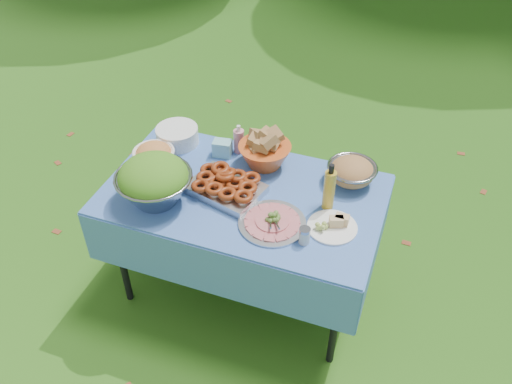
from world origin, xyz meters
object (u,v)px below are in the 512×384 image
pasta_bowl_steel (352,171)px  charcuterie_platter (272,218)px  plate_stack (177,135)px  oil_bottle (329,187)px  salad_bowl (154,181)px  bread_bowl (265,150)px  picnic_table (244,243)px

pasta_bowl_steel → charcuterie_platter: pasta_bowl_steel is taller
plate_stack → oil_bottle: size_ratio=0.92×
salad_bowl → oil_bottle: 0.88m
plate_stack → bread_bowl: bearing=-2.4°
plate_stack → bread_bowl: bread_bowl is taller
picnic_table → plate_stack: 0.74m
picnic_table → pasta_bowl_steel: (0.51, 0.29, 0.45)m
pasta_bowl_steel → salad_bowl: bearing=-151.6°
plate_stack → oil_bottle: (0.97, -0.25, 0.08)m
plate_stack → charcuterie_platter: (0.75, -0.47, -0.01)m
salad_bowl → oil_bottle: oil_bottle is taller
plate_stack → pasta_bowl_steel: bearing=-0.4°
picnic_table → salad_bowl: bearing=-152.7°
picnic_table → salad_bowl: (-0.40, -0.21, 0.51)m
salad_bowl → plate_stack: 0.52m
oil_bottle → bread_bowl: bearing=151.7°
oil_bottle → charcuterie_platter: bearing=-136.0°
salad_bowl → charcuterie_platter: (0.62, 0.04, -0.09)m
picnic_table → oil_bottle: size_ratio=5.41×
plate_stack → pasta_bowl_steel: pasta_bowl_steel is taller
charcuterie_platter → oil_bottle: (0.22, 0.22, 0.10)m
plate_stack → bread_bowl: size_ratio=0.84×
salad_bowl → bread_bowl: (0.43, 0.48, -0.03)m
salad_bowl → pasta_bowl_steel: bearing=28.4°
salad_bowl → bread_bowl: salad_bowl is taller
oil_bottle → plate_stack: bearing=165.6°
pasta_bowl_steel → oil_bottle: 0.26m
pasta_bowl_steel → picnic_table: bearing=-150.6°
charcuterie_platter → picnic_table: bearing=142.6°
bread_bowl → pasta_bowl_steel: size_ratio=1.12×
picnic_table → bread_bowl: (0.03, 0.27, 0.48)m
picnic_table → pasta_bowl_steel: bearing=29.4°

